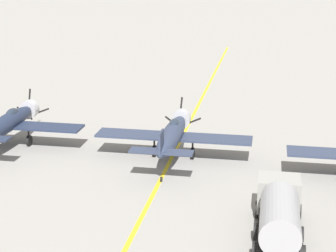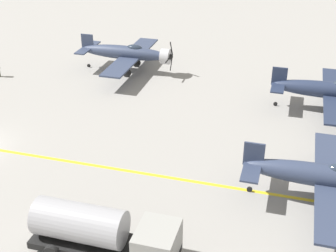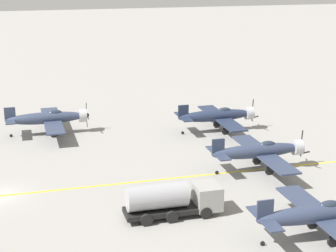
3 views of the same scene
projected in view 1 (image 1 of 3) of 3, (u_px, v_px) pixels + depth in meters
The scene contains 3 objects.
airplane_far_left at pixel (9, 123), 45.49m from camera, with size 12.00×9.98×3.79m.
airplane_far_center at pixel (173, 134), 42.58m from camera, with size 12.00×9.98×3.80m.
fuel_tanker at pixel (279, 213), 30.74m from camera, with size 2.68×8.00×2.98m.
Camera 1 is at (7.05, -14.69, 15.12)m, focal length 60.00 mm.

